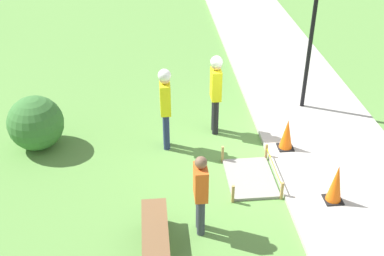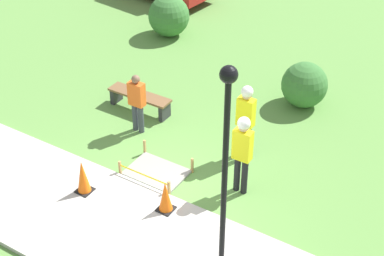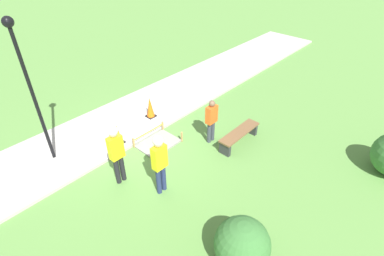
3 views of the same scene
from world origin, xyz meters
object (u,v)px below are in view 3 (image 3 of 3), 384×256
Objects in this scene: traffic_cone_near_patch at (150,107)px; traffic_cone_far_patch at (118,134)px; worker_assistant at (116,149)px; bystander_in_orange_shirt at (211,119)px; lamppost_near at (26,76)px; park_bench at (239,135)px; worker_supervisor at (159,159)px.

traffic_cone_near_patch is 1.12× the size of traffic_cone_far_patch.
worker_assistant reaches higher than bystander_in_orange_shirt.
lamppost_near reaches higher than bystander_in_orange_shirt.
park_bench is at bearing 133.59° from traffic_cone_far_patch.
traffic_cone_far_patch is 0.37× the size of worker_assistant.
traffic_cone_far_patch is 0.45× the size of bystander_in_orange_shirt.
traffic_cone_near_patch is 0.19× the size of lamppost_near.
worker_assistant is 0.44× the size of lamppost_near.
worker_assistant is at bearing 33.90° from traffic_cone_near_patch.
park_bench is at bearing 106.19° from traffic_cone_near_patch.
traffic_cone_near_patch is at bearing -73.81° from park_bench.
lamppost_near is (0.85, -2.36, 1.73)m from worker_assistant.
lamppost_near is (3.65, -0.48, 2.40)m from traffic_cone_near_patch.
worker_supervisor is at bearing 114.44° from worker_assistant.
worker_assistant is at bearing 55.79° from traffic_cone_far_patch.
lamppost_near is (4.64, -3.86, 2.55)m from park_bench.
bystander_in_orange_shirt reaches higher than park_bench.
traffic_cone_near_patch is 0.42× the size of worker_supervisor.
worker_assistant is (2.80, 1.88, 0.68)m from traffic_cone_near_patch.
park_bench is 1.11× the size of bystander_in_orange_shirt.
lamppost_near is (4.10, -3.06, 2.01)m from bystander_in_orange_shirt.
lamppost_near is (1.38, -3.52, 1.74)m from worker_supervisor.
bystander_in_orange_shirt is (-0.45, 2.59, 0.39)m from traffic_cone_near_patch.
bystander_in_orange_shirt is at bearing 99.83° from traffic_cone_near_patch.
lamppost_near is at bearing -68.60° from worker_supervisor.
traffic_cone_far_patch is at bearing -99.86° from worker_supervisor.
worker_assistant reaches higher than worker_supervisor.
bystander_in_orange_shirt is at bearing 143.25° from lamppost_near.
worker_assistant is (0.53, -1.16, 0.01)m from worker_supervisor.
traffic_cone_far_patch is at bearing -124.21° from worker_assistant.
park_bench is at bearing 123.76° from bystander_in_orange_shirt.
traffic_cone_near_patch is 0.42× the size of worker_assistant.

